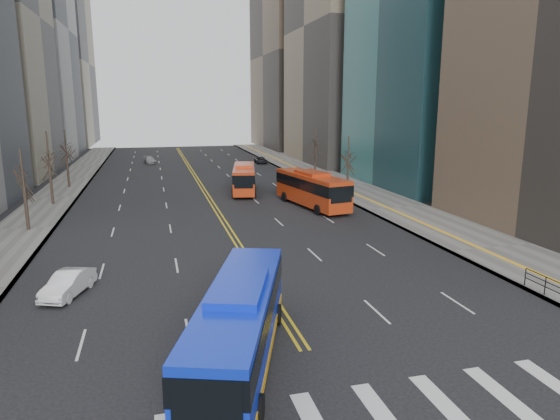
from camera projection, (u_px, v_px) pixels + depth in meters
name	position (u px, v px, depth m)	size (l,w,h in m)	color
sidewalk_right	(343.00, 185.00, 63.26)	(7.00, 130.00, 0.15)	#65625E
sidewalk_left	(55.00, 198.00, 54.98)	(5.00, 130.00, 0.15)	#65625E
centerline	(197.00, 180.00, 68.48)	(0.55, 100.00, 0.01)	gold
office_towers	(185.00, 12.00, 76.29)	(83.00, 134.00, 58.00)	#949496
street_trees	(138.00, 163.00, 46.35)	(35.20, 47.20, 7.60)	black
blue_bus	(239.00, 322.00, 19.74)	(6.15, 11.88, 3.42)	#0E29D3
red_bus_near	(312.00, 187.00, 50.17)	(4.63, 11.67, 3.61)	red
red_bus_far	(244.00, 177.00, 58.45)	(4.39, 10.76, 3.34)	red
car_white	(68.00, 284.00, 27.13)	(1.40, 4.01, 1.32)	white
car_dark_mid	(290.00, 187.00, 58.01)	(1.60, 3.99, 1.36)	black
car_silver	(150.00, 160.00, 86.53)	(1.67, 4.12, 1.20)	gray
car_dark_far	(261.00, 160.00, 86.87)	(1.82, 3.95, 1.10)	black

